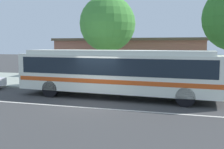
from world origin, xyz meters
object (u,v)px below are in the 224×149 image
Objects in this scene: pedestrian_waiting_near_sign at (194,78)px; street_tree_near_stop at (107,24)px; transit_bus at (117,70)px; bus_stop_sign at (179,67)px; pedestrian_walking_along_curb at (131,74)px.

pedestrian_waiting_near_sign is 7.69m from street_tree_near_stop.
bus_stop_sign is (3.49, 2.10, 0.10)m from transit_bus.
bus_stop_sign reaches higher than pedestrian_walking_along_curb.
pedestrian_waiting_near_sign is at bearing -20.81° from street_tree_near_stop.
transit_bus is 7.02× the size of pedestrian_walking_along_curb.
street_tree_near_stop is (-1.95, 4.42, 3.05)m from transit_bus.
bus_stop_sign is (3.21, -0.62, 0.62)m from pedestrian_walking_along_curb.
bus_stop_sign is at bearing 31.01° from transit_bus.
bus_stop_sign is at bearing -23.11° from street_tree_near_stop.
street_tree_near_stop is at bearing 113.85° from transit_bus.
transit_bus reaches higher than bus_stop_sign.
transit_bus is at bearing -155.55° from pedestrian_waiting_near_sign.
bus_stop_sign reaches higher than pedestrian_waiting_near_sign.
pedestrian_walking_along_curb is at bearing 170.16° from pedestrian_waiting_near_sign.
street_tree_near_stop is at bearing 156.89° from bus_stop_sign.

